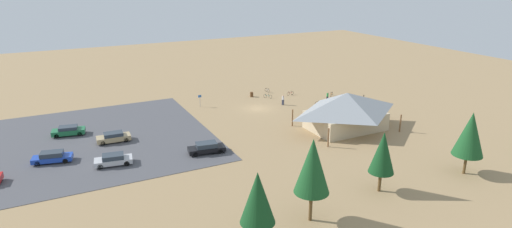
% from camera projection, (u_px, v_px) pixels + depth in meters
% --- Properties ---
extents(ground, '(160.00, 160.00, 0.00)m').
position_uv_depth(ground, '(258.00, 109.00, 72.93)').
color(ground, '#9E7F56').
rests_on(ground, ground).
extents(parking_lot_asphalt, '(32.67, 30.88, 0.05)m').
position_uv_depth(parking_lot_asphalt, '(89.00, 141.00, 58.90)').
color(parking_lot_asphalt, '#4C4C51').
rests_on(parking_lot_asphalt, ground).
extents(bike_pavilion, '(13.17, 9.55, 5.55)m').
position_uv_depth(bike_pavilion, '(346.00, 109.00, 62.51)').
color(bike_pavilion, '#C6B28E').
rests_on(bike_pavilion, ground).
extents(trash_bin, '(0.60, 0.60, 0.90)m').
position_uv_depth(trash_bin, '(252.00, 94.00, 79.82)').
color(trash_bin, brown).
rests_on(trash_bin, ground).
extents(lot_sign, '(0.56, 0.08, 2.20)m').
position_uv_depth(lot_sign, '(200.00, 99.00, 73.52)').
color(lot_sign, '#99999E').
rests_on(lot_sign, ground).
extents(pine_midwest, '(3.40, 3.40, 7.47)m').
position_uv_depth(pine_midwest, '(470.00, 134.00, 47.77)').
color(pine_midwest, brown).
rests_on(pine_midwest, ground).
extents(pine_far_west, '(2.68, 2.68, 6.71)m').
position_uv_depth(pine_far_west, '(383.00, 153.00, 43.95)').
color(pine_far_west, brown).
rests_on(pine_far_west, ground).
extents(pine_east, '(3.29, 3.29, 8.23)m').
position_uv_depth(pine_east, '(312.00, 166.00, 38.23)').
color(pine_east, brown).
rests_on(pine_east, ground).
extents(pine_center, '(2.96, 2.96, 7.10)m').
position_uv_depth(pine_center, '(258.00, 198.00, 34.36)').
color(pine_center, brown).
rests_on(pine_center, ground).
extents(bicycle_red_near_porch, '(1.59, 0.48, 0.74)m').
position_uv_depth(bicycle_red_near_porch, '(290.00, 93.00, 80.99)').
color(bicycle_red_near_porch, black).
rests_on(bicycle_red_near_porch, ground).
extents(bicycle_black_edge_north, '(1.25, 1.24, 0.88)m').
position_uv_depth(bicycle_black_edge_north, '(364.00, 97.00, 78.25)').
color(bicycle_black_edge_north, black).
rests_on(bicycle_black_edge_north, ground).
extents(bicycle_white_back_row, '(1.07, 1.40, 0.81)m').
position_uv_depth(bicycle_white_back_row, '(343.00, 97.00, 78.50)').
color(bicycle_white_back_row, black).
rests_on(bicycle_white_back_row, ground).
extents(bicycle_orange_lone_east, '(1.32, 1.02, 0.81)m').
position_uv_depth(bicycle_orange_lone_east, '(332.00, 94.00, 80.39)').
color(bicycle_orange_lone_east, black).
rests_on(bicycle_orange_lone_east, ground).
extents(bicycle_silver_yard_center, '(0.48, 1.68, 0.84)m').
position_uv_depth(bicycle_silver_yard_center, '(267.00, 90.00, 82.84)').
color(bicycle_silver_yard_center, black).
rests_on(bicycle_silver_yard_center, ground).
extents(bicycle_purple_yard_left, '(1.75, 0.59, 0.84)m').
position_uv_depth(bicycle_purple_yard_left, '(320.00, 103.00, 74.73)').
color(bicycle_purple_yard_left, black).
rests_on(bicycle_purple_yard_left, ground).
extents(bicycle_teal_yard_front, '(1.22, 1.19, 0.76)m').
position_uv_depth(bicycle_teal_yard_front, '(268.00, 96.00, 79.06)').
color(bicycle_teal_yard_front, black).
rests_on(bicycle_teal_yard_front, ground).
extents(car_tan_by_curb, '(4.55, 2.06, 1.36)m').
position_uv_depth(car_tan_by_curb, '(114.00, 137.00, 58.21)').
color(car_tan_by_curb, tan).
rests_on(car_tan_by_curb, parking_lot_asphalt).
extents(car_green_back_corner, '(4.67, 2.55, 1.35)m').
position_uv_depth(car_green_back_corner, '(68.00, 131.00, 60.61)').
color(car_green_back_corner, '#1E6B3D').
rests_on(car_green_back_corner, parking_lot_asphalt).
extents(car_silver_second_row, '(4.63, 2.55, 1.35)m').
position_uv_depth(car_silver_second_row, '(113.00, 160.00, 51.22)').
color(car_silver_second_row, '#BCBCC1').
rests_on(car_silver_second_row, parking_lot_asphalt).
extents(car_blue_mid_lot, '(4.86, 2.67, 1.37)m').
position_uv_depth(car_blue_mid_lot, '(52.00, 157.00, 51.91)').
color(car_blue_mid_lot, '#1E42B2').
rests_on(car_blue_mid_lot, parking_lot_asphalt).
extents(car_black_near_entry, '(4.94, 2.58, 1.39)m').
position_uv_depth(car_black_near_entry, '(206.00, 148.00, 54.65)').
color(car_black_near_entry, black).
rests_on(car_black_near_entry, parking_lot_asphalt).
extents(visitor_near_lot, '(0.38, 0.40, 1.78)m').
position_uv_depth(visitor_near_lot, '(283.00, 100.00, 74.71)').
color(visitor_near_lot, '#2D3347').
rests_on(visitor_near_lot, ground).
extents(visitor_by_pavilion, '(0.38, 0.36, 1.73)m').
position_uv_depth(visitor_by_pavilion, '(357.00, 102.00, 73.28)').
color(visitor_by_pavilion, '#2D3347').
rests_on(visitor_by_pavilion, ground).
extents(visitor_crossing_yard, '(0.39, 0.40, 1.72)m').
position_uv_depth(visitor_crossing_yard, '(327.00, 96.00, 76.95)').
color(visitor_crossing_yard, '#2D3347').
rests_on(visitor_crossing_yard, ground).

